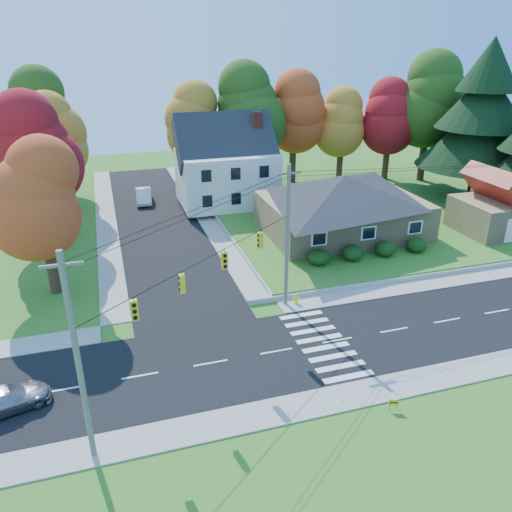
{
  "coord_description": "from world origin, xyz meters",
  "views": [
    {
      "loc": [
        -12.54,
        -23.53,
        17.19
      ],
      "look_at": [
        -2.8,
        8.0,
        2.74
      ],
      "focal_mm": 35.0,
      "sensor_mm": 36.0,
      "label": 1
    }
  ],
  "objects_px": {
    "silver_sedan": "(5,400)",
    "fire_hydrant": "(296,299)",
    "white_car": "(144,196)",
    "ranch_house": "(343,203)"
  },
  "relations": [
    {
      "from": "silver_sedan",
      "to": "fire_hydrant",
      "type": "height_order",
      "value": "silver_sedan"
    },
    {
      "from": "silver_sedan",
      "to": "white_car",
      "type": "distance_m",
      "value": 34.57
    },
    {
      "from": "silver_sedan",
      "to": "fire_hydrant",
      "type": "distance_m",
      "value": 18.86
    },
    {
      "from": "ranch_house",
      "to": "silver_sedan",
      "type": "distance_m",
      "value": 31.62
    },
    {
      "from": "ranch_house",
      "to": "silver_sedan",
      "type": "relative_size",
      "value": 3.35
    },
    {
      "from": "ranch_house",
      "to": "white_car",
      "type": "bearing_deg",
      "value": 135.65
    },
    {
      "from": "ranch_house",
      "to": "white_car",
      "type": "height_order",
      "value": "ranch_house"
    },
    {
      "from": "white_car",
      "to": "silver_sedan",
      "type": "bearing_deg",
      "value": -102.72
    },
    {
      "from": "white_car",
      "to": "fire_hydrant",
      "type": "xyz_separation_m",
      "value": [
        7.9,
        -27.16,
        -0.42
      ]
    },
    {
      "from": "silver_sedan",
      "to": "fire_hydrant",
      "type": "relative_size",
      "value": 5.46
    }
  ]
}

